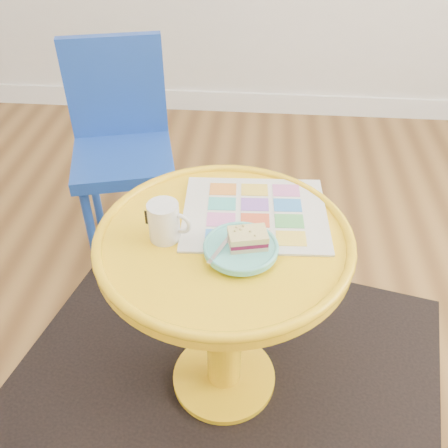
# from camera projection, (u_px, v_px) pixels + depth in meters

# --- Properties ---
(floor) EXTENTS (4.00, 4.00, 0.00)m
(floor) POSITION_uv_depth(u_px,v_px,m) (203.00, 409.00, 1.50)
(floor) COLOR brown
(floor) RESTS_ON ground
(room_walls) EXTENTS (4.00, 4.00, 4.00)m
(room_walls) POSITION_uv_depth(u_px,v_px,m) (15.00, 188.00, 2.30)
(room_walls) COLOR silver
(room_walls) RESTS_ON ground
(rug) EXTENTS (1.51, 1.36, 0.01)m
(rug) POSITION_uv_depth(u_px,v_px,m) (224.00, 379.00, 1.58)
(rug) COLOR black
(rug) RESTS_ON ground
(side_table) EXTENTS (0.63, 0.63, 0.59)m
(side_table) POSITION_uv_depth(u_px,v_px,m) (224.00, 285.00, 1.31)
(side_table) COLOR yellow
(side_table) RESTS_ON ground
(chair) EXTENTS (0.44, 0.44, 0.81)m
(chair) POSITION_uv_depth(u_px,v_px,m) (121.00, 138.00, 1.84)
(chair) COLOR #193FA3
(chair) RESTS_ON ground
(newspaper) EXTENTS (0.38, 0.33, 0.01)m
(newspaper) POSITION_uv_depth(u_px,v_px,m) (255.00, 213.00, 1.27)
(newspaper) COLOR silver
(newspaper) RESTS_ON side_table
(mug) EXTENTS (0.11, 0.07, 0.10)m
(mug) POSITION_uv_depth(u_px,v_px,m) (165.00, 221.00, 1.17)
(mug) COLOR silver
(mug) RESTS_ON side_table
(plate) EXTENTS (0.17, 0.17, 0.02)m
(plate) POSITION_uv_depth(u_px,v_px,m) (241.00, 248.00, 1.14)
(plate) COLOR #61CEC0
(plate) RESTS_ON newspaper
(cake_slice) EXTENTS (0.10, 0.08, 0.04)m
(cake_slice) POSITION_uv_depth(u_px,v_px,m) (248.00, 239.00, 1.13)
(cake_slice) COLOR #D3BC8C
(cake_slice) RESTS_ON plate
(fork) EXTENTS (0.07, 0.14, 0.00)m
(fork) POSITION_uv_depth(u_px,v_px,m) (225.00, 243.00, 1.14)
(fork) COLOR silver
(fork) RESTS_ON plate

